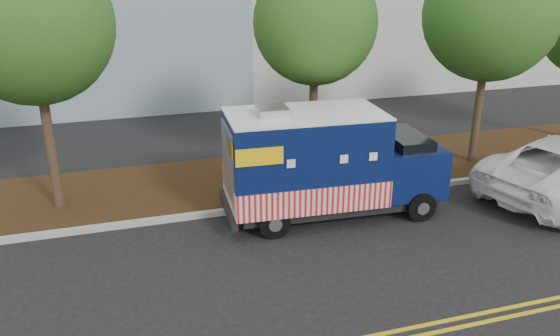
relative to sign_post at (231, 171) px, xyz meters
name	(u,v)px	position (x,y,z in m)	size (l,w,h in m)	color
ground	(293,230)	(1.26, -1.55, -1.20)	(120.00, 120.00, 0.00)	black
curb	(278,205)	(1.26, -0.15, -1.12)	(120.00, 0.18, 0.15)	#9E9E99
mulch_strip	(259,178)	(1.26, 1.95, -1.12)	(120.00, 4.00, 0.15)	black
tree_a	(31,24)	(-4.56, 1.41, 3.83)	(4.01, 4.01, 7.05)	#38281C
tree_b	(315,23)	(3.01, 1.88, 3.56)	(3.64, 3.64, 6.59)	#38281C
tree_c	(491,14)	(8.49, 1.20, 3.72)	(4.13, 4.13, 7.00)	#38281C
sign_post	(231,171)	(0.00, 0.00, 0.00)	(0.06, 0.06, 2.40)	#473828
food_truck	(323,166)	(2.29, -0.89, 0.20)	(5.99, 2.53, 3.10)	black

